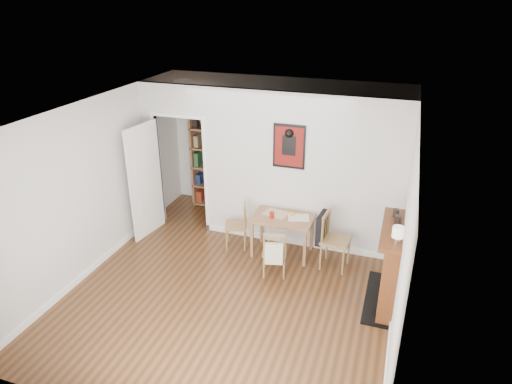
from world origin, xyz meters
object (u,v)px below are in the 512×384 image
(chair_right, at_px, (335,240))
(notebook, at_px, (299,218))
(orange_fruit, at_px, (292,214))
(chair_left, at_px, (236,226))
(red_glass, at_px, (272,215))
(ceramic_jar_a, at_px, (398,219))
(ceramic_jar_b, at_px, (396,213))
(dining_table, at_px, (283,222))
(chair_front, at_px, (275,251))
(fireplace, at_px, (392,263))
(mantel_lamp, at_px, (398,233))
(bookshelf, at_px, (214,158))

(chair_right, xyz_separation_m, notebook, (-0.62, 0.18, 0.20))
(orange_fruit, bearing_deg, chair_left, -172.21)
(chair_left, relative_size, chair_right, 0.85)
(chair_right, relative_size, red_glass, 9.52)
(red_glass, relative_size, notebook, 0.29)
(orange_fruit, relative_size, notebook, 0.22)
(ceramic_jar_a, xyz_separation_m, ceramic_jar_b, (-0.04, 0.19, 0.00))
(chair_left, bearing_deg, ceramic_jar_a, -12.49)
(dining_table, height_order, chair_right, chair_right)
(chair_front, height_order, orange_fruit, chair_front)
(fireplace, bearing_deg, mantel_lamp, -87.51)
(notebook, bearing_deg, red_glass, -164.18)
(bookshelf, distance_m, mantel_lamp, 4.32)
(fireplace, bearing_deg, chair_right, 144.56)
(dining_table, distance_m, chair_right, 0.88)
(dining_table, distance_m, ceramic_jar_b, 1.86)
(mantel_lamp, bearing_deg, chair_front, 162.96)
(chair_left, bearing_deg, notebook, 4.85)
(chair_front, distance_m, mantel_lamp, 2.00)
(bookshelf, xyz_separation_m, mantel_lamp, (3.52, -2.48, 0.29))
(chair_left, height_order, notebook, chair_left)
(bookshelf, relative_size, fireplace, 1.64)
(chair_left, distance_m, mantel_lamp, 2.93)
(chair_front, distance_m, fireplace, 1.71)
(red_glass, bearing_deg, orange_fruit, 27.46)
(fireplace, distance_m, orange_fruit, 1.82)
(dining_table, bearing_deg, fireplace, -23.08)
(dining_table, height_order, fireplace, fireplace)
(chair_front, height_order, fireplace, fireplace)
(fireplace, relative_size, orange_fruit, 17.36)
(ceramic_jar_a, bearing_deg, chair_front, -179.46)
(chair_right, height_order, ceramic_jar_b, ceramic_jar_b)
(ceramic_jar_a, bearing_deg, bookshelf, 151.14)
(orange_fruit, distance_m, ceramic_jar_a, 1.82)
(dining_table, relative_size, chair_front, 1.25)
(dining_table, distance_m, red_glass, 0.22)
(chair_front, xyz_separation_m, mantel_lamp, (1.71, -0.52, 0.90))
(bookshelf, height_order, notebook, bookshelf)
(chair_right, height_order, orange_fruit, chair_right)
(dining_table, bearing_deg, notebook, 13.54)
(fireplace, relative_size, red_glass, 12.97)
(chair_right, bearing_deg, chair_left, 176.87)
(chair_right, relative_size, chair_front, 1.17)
(red_glass, bearing_deg, mantel_lamp, -29.18)
(dining_table, xyz_separation_m, chair_right, (0.87, -0.12, -0.11))
(chair_right, bearing_deg, fireplace, -35.44)
(dining_table, bearing_deg, red_glass, -160.90)
(red_glass, relative_size, ceramic_jar_b, 0.87)
(notebook, bearing_deg, ceramic_jar_a, -23.51)
(chair_left, relative_size, bookshelf, 0.38)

